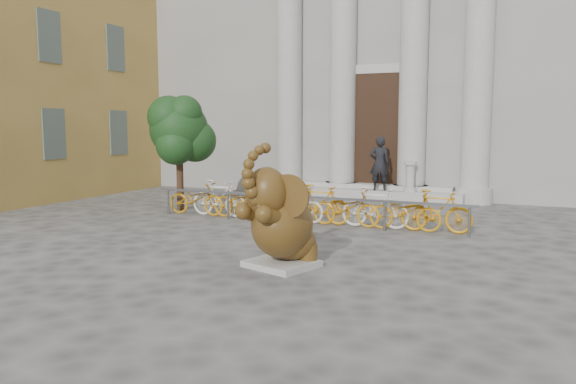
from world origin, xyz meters
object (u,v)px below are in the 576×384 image
at_px(bike_rack, 305,203).
at_px(tree, 179,131).
at_px(pedestrian, 380,163).
at_px(elephant_statue, 280,223).

xyz_separation_m(bike_rack, tree, (-4.12, 0.54, 1.81)).
distance_m(tree, pedestrian, 6.49).
distance_m(elephant_statue, tree, 7.44).
xyz_separation_m(elephant_statue, tree, (-5.41, 4.87, 1.52)).
height_order(elephant_statue, tree, tree).
xyz_separation_m(tree, pedestrian, (4.83, 4.20, -1.08)).
bearing_deg(elephant_statue, tree, 156.16).
bearing_deg(elephant_statue, bike_rack, 124.69).
distance_m(elephant_statue, bike_rack, 4.53).
xyz_separation_m(elephant_statue, bike_rack, (-1.29, 4.33, -0.29)).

